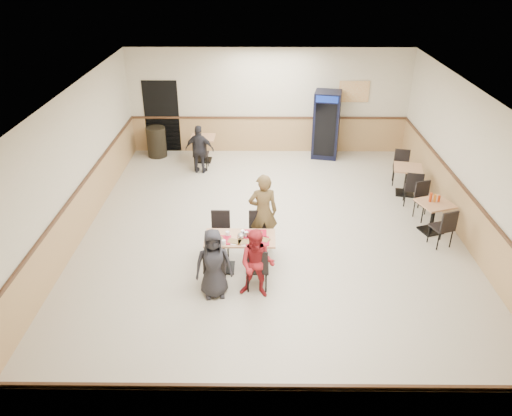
{
  "coord_description": "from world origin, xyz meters",
  "views": [
    {
      "loc": [
        -0.24,
        -9.01,
        5.46
      ],
      "look_at": [
        -0.32,
        -0.5,
        0.96
      ],
      "focal_mm": 35.0,
      "sensor_mm": 36.0,
      "label": 1
    }
  ],
  "objects_px": {
    "diner_man_opposite": "(263,212)",
    "back_table": "(203,145)",
    "main_table": "(240,248)",
    "lone_diner": "(200,149)",
    "diner_woman_right": "(257,264)",
    "side_table_far": "(407,176)",
    "trash_bin": "(157,142)",
    "diner_woman_left": "(214,264)",
    "side_table_near": "(434,212)",
    "pepsi_cooler": "(326,125)"
  },
  "relations": [
    {
      "from": "diner_man_opposite",
      "to": "back_table",
      "type": "xyz_separation_m",
      "value": [
        -1.67,
        4.58,
        -0.33
      ]
    },
    {
      "from": "main_table",
      "to": "back_table",
      "type": "xyz_separation_m",
      "value": [
        -1.24,
        5.36,
        0.01
      ]
    },
    {
      "from": "lone_diner",
      "to": "diner_woman_right",
      "type": "bearing_deg",
      "value": 113.8
    },
    {
      "from": "main_table",
      "to": "side_table_far",
      "type": "distance_m",
      "value": 5.13
    },
    {
      "from": "diner_man_opposite",
      "to": "trash_bin",
      "type": "relative_size",
      "value": 1.86
    },
    {
      "from": "diner_woman_left",
      "to": "side_table_near",
      "type": "height_order",
      "value": "diner_woman_left"
    },
    {
      "from": "diner_woman_right",
      "to": "pepsi_cooler",
      "type": "distance_m",
      "value": 6.83
    },
    {
      "from": "lone_diner",
      "to": "side_table_near",
      "type": "distance_m",
      "value": 6.13
    },
    {
      "from": "side_table_near",
      "to": "main_table",
      "type": "bearing_deg",
      "value": -160.29
    },
    {
      "from": "diner_woman_left",
      "to": "pepsi_cooler",
      "type": "height_order",
      "value": "pepsi_cooler"
    },
    {
      "from": "diner_woman_right",
      "to": "side_table_near",
      "type": "relative_size",
      "value": 1.58
    },
    {
      "from": "main_table",
      "to": "pepsi_cooler",
      "type": "xyz_separation_m",
      "value": [
        2.24,
        5.75,
        0.49
      ]
    },
    {
      "from": "diner_woman_left",
      "to": "diner_woman_right",
      "type": "height_order",
      "value": "diner_woman_left"
    },
    {
      "from": "main_table",
      "to": "back_table",
      "type": "height_order",
      "value": "back_table"
    },
    {
      "from": "diner_woman_left",
      "to": "diner_woman_right",
      "type": "xyz_separation_m",
      "value": [
        0.74,
        -0.01,
        -0.0
      ]
    },
    {
      "from": "diner_woman_right",
      "to": "back_table",
      "type": "relative_size",
      "value": 1.81
    },
    {
      "from": "diner_woman_right",
      "to": "diner_man_opposite",
      "type": "height_order",
      "value": "diner_man_opposite"
    },
    {
      "from": "diner_man_opposite",
      "to": "diner_woman_left",
      "type": "bearing_deg",
      "value": 53.54
    },
    {
      "from": "side_table_near",
      "to": "side_table_far",
      "type": "xyz_separation_m",
      "value": [
        -0.09,
        1.83,
        0.01
      ]
    },
    {
      "from": "side_table_far",
      "to": "pepsi_cooler",
      "type": "bearing_deg",
      "value": 124.59
    },
    {
      "from": "diner_woman_right",
      "to": "lone_diner",
      "type": "relative_size",
      "value": 0.98
    },
    {
      "from": "pepsi_cooler",
      "to": "trash_bin",
      "type": "xyz_separation_m",
      "value": [
        -4.86,
        -0.04,
        -0.52
      ]
    },
    {
      "from": "side_table_near",
      "to": "pepsi_cooler",
      "type": "bearing_deg",
      "value": 112.68
    },
    {
      "from": "lone_diner",
      "to": "pepsi_cooler",
      "type": "height_order",
      "value": "pepsi_cooler"
    },
    {
      "from": "diner_woman_left",
      "to": "diner_woman_right",
      "type": "distance_m",
      "value": 0.74
    },
    {
      "from": "diner_man_opposite",
      "to": "pepsi_cooler",
      "type": "bearing_deg",
      "value": -118.14
    },
    {
      "from": "main_table",
      "to": "lone_diner",
      "type": "bearing_deg",
      "value": 105.74
    },
    {
      "from": "diner_woman_left",
      "to": "side_table_near",
      "type": "xyz_separation_m",
      "value": [
        4.46,
        2.23,
        -0.19
      ]
    },
    {
      "from": "diner_man_opposite",
      "to": "pepsi_cooler",
      "type": "distance_m",
      "value": 5.29
    },
    {
      "from": "pepsi_cooler",
      "to": "side_table_far",
      "type": "bearing_deg",
      "value": -43.98
    },
    {
      "from": "diner_man_opposite",
      "to": "main_table",
      "type": "bearing_deg",
      "value": 53.54
    },
    {
      "from": "lone_diner",
      "to": "side_table_near",
      "type": "height_order",
      "value": "lone_diner"
    },
    {
      "from": "main_table",
      "to": "pepsi_cooler",
      "type": "relative_size",
      "value": 0.69
    },
    {
      "from": "diner_woman_right",
      "to": "side_table_far",
      "type": "bearing_deg",
      "value": 59.01
    },
    {
      "from": "diner_woman_left",
      "to": "diner_woman_right",
      "type": "relative_size",
      "value": 1.0
    },
    {
      "from": "diner_woman_left",
      "to": "pepsi_cooler",
      "type": "relative_size",
      "value": 0.68
    },
    {
      "from": "side_table_near",
      "to": "back_table",
      "type": "relative_size",
      "value": 1.15
    },
    {
      "from": "main_table",
      "to": "lone_diner",
      "type": "distance_m",
      "value": 4.72
    },
    {
      "from": "diner_woman_right",
      "to": "pepsi_cooler",
      "type": "relative_size",
      "value": 0.68
    },
    {
      "from": "diner_woman_right",
      "to": "trash_bin",
      "type": "height_order",
      "value": "diner_woman_right"
    },
    {
      "from": "diner_woman_left",
      "to": "pepsi_cooler",
      "type": "xyz_separation_m",
      "value": [
        2.66,
        6.54,
        0.3
      ]
    },
    {
      "from": "diner_woman_left",
      "to": "diner_man_opposite",
      "type": "bearing_deg",
      "value": 52.49
    },
    {
      "from": "side_table_far",
      "to": "back_table",
      "type": "distance_m",
      "value": 5.59
    },
    {
      "from": "back_table",
      "to": "diner_woman_left",
      "type": "bearing_deg",
      "value": -82.41
    },
    {
      "from": "lone_diner",
      "to": "pepsi_cooler",
      "type": "relative_size",
      "value": 0.69
    },
    {
      "from": "back_table",
      "to": "main_table",
      "type": "bearing_deg",
      "value": -76.94
    },
    {
      "from": "side_table_far",
      "to": "trash_bin",
      "type": "height_order",
      "value": "trash_bin"
    },
    {
      "from": "diner_man_opposite",
      "to": "trash_bin",
      "type": "distance_m",
      "value": 5.8
    },
    {
      "from": "lone_diner",
      "to": "back_table",
      "type": "xyz_separation_m",
      "value": [
        0.0,
        0.81,
        -0.18
      ]
    },
    {
      "from": "side_table_near",
      "to": "side_table_far",
      "type": "distance_m",
      "value": 1.83
    }
  ]
}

